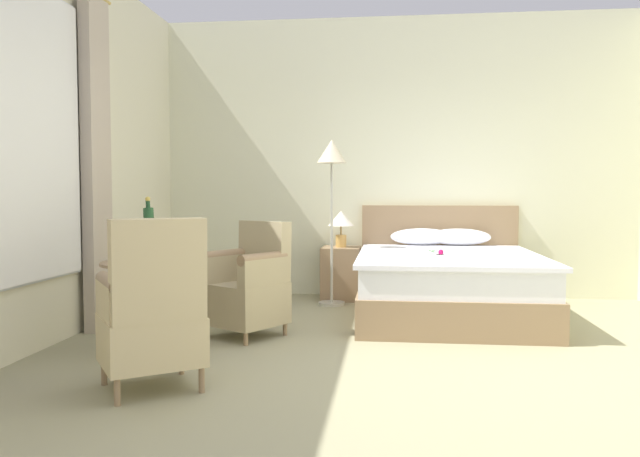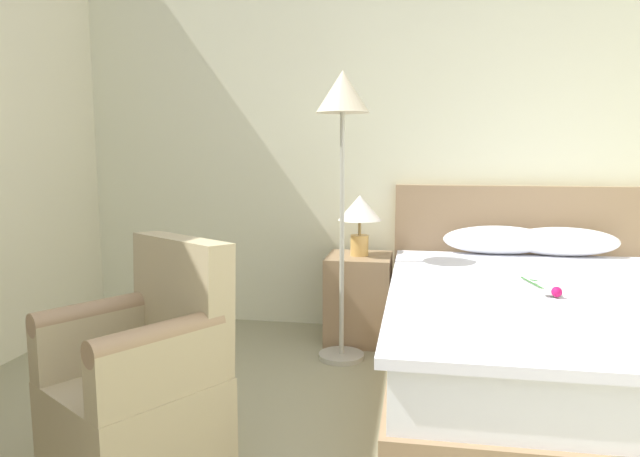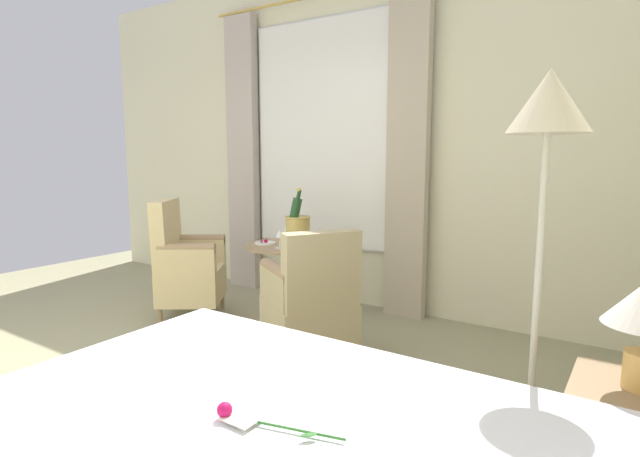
# 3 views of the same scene
# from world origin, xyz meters

# --- Properties ---
(ground_plane) EXTENTS (7.53, 7.53, 0.00)m
(ground_plane) POSITION_xyz_m (0.00, 0.00, 0.00)
(ground_plane) COLOR #9A9671
(wall_window_side) EXTENTS (0.27, 6.15, 3.17)m
(wall_window_side) POSITION_xyz_m (-2.70, 0.00, 1.57)
(wall_window_side) COLOR beige
(wall_window_side) RESTS_ON ground
(floor_lamp_brass) EXTENTS (0.31, 0.31, 1.73)m
(floor_lamp_brass) POSITION_xyz_m (-0.67, 2.34, 1.44)
(floor_lamp_brass) COLOR #B6B4A1
(floor_lamp_brass) RESTS_ON ground
(side_table_round) EXTENTS (0.70, 0.70, 0.68)m
(side_table_round) POSITION_xyz_m (-1.80, 0.21, 0.40)
(side_table_round) COLOR #947653
(side_table_round) RESTS_ON ground
(champagne_bucket) EXTENTS (0.21, 0.21, 0.47)m
(champagne_bucket) POSITION_xyz_m (-1.84, 0.29, 0.83)
(champagne_bucket) COLOR tan
(champagne_bucket) RESTS_ON side_table_round
(wine_glass_near_bucket) EXTENTS (0.07, 0.07, 0.15)m
(wine_glass_near_bucket) POSITION_xyz_m (-1.98, 0.08, 0.78)
(wine_glass_near_bucket) COLOR white
(wine_glass_near_bucket) RESTS_ON side_table_round
(wine_glass_near_edge) EXTENTS (0.07, 0.07, 0.15)m
(wine_glass_near_edge) POSITION_xyz_m (-1.64, 0.26, 0.79)
(wine_glass_near_edge) COLOR white
(wine_glass_near_edge) RESTS_ON side_table_round
(snack_plate) EXTENTS (0.18, 0.18, 0.04)m
(snack_plate) POSITION_xyz_m (-1.74, 0.03, 0.69)
(snack_plate) COLOR white
(snack_plate) RESTS_ON side_table_round
(armchair_by_window) EXTENTS (0.73, 0.74, 0.94)m
(armchair_by_window) POSITION_xyz_m (-1.21, 0.86, 0.41)
(armchair_by_window) COLOR #947653
(armchair_by_window) RESTS_ON ground
(armchair_facing_bed) EXTENTS (0.75, 0.75, 1.04)m
(armchair_facing_bed) POSITION_xyz_m (-1.45, -0.63, 0.46)
(armchair_facing_bed) COLOR #947653
(armchair_facing_bed) RESTS_ON ground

